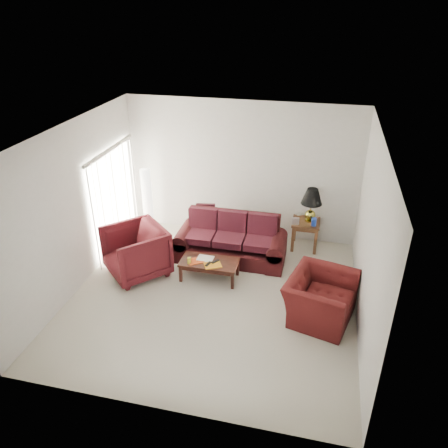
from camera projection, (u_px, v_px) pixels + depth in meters
The scene contains 19 objects.
floor at pixel (213, 297), 7.89m from camera, with size 5.00×5.00×0.00m, color #B9B39E.
blinds at pixel (115, 200), 9.00m from camera, with size 0.10×2.00×2.16m, color silver.
sofa at pixel (230, 239), 8.83m from camera, with size 2.23×0.96×0.91m, color black, non-canonical shape.
throw_pillow at pixel (206, 213), 9.31m from camera, with size 0.41×0.12×0.41m, color black.
end_table at pixel (305, 234), 9.30m from camera, with size 0.57×0.57×0.62m, color #4B2F19, non-canonical shape.
table_lamp at pixel (311, 205), 9.00m from camera, with size 0.44×0.44×0.73m, color gold, non-canonical shape.
clock at pixel (295, 221), 9.01m from camera, with size 0.15×0.05×0.15m, color silver.
blue_canister at pixel (314, 222), 8.95m from camera, with size 0.10×0.10×0.17m, color #1935A4.
picture_frame at pixel (299, 214), 9.28m from camera, with size 0.13×0.02×0.17m, color #B6B6BB.
floor_lamp at pixel (147, 202), 9.64m from camera, with size 0.25×0.25×1.57m, color silver, non-canonical shape.
armchair_left at pixel (136, 252), 8.33m from camera, with size 1.05×1.08×0.98m, color #471015.
armchair_right at pixel (320, 298), 7.24m from camera, with size 1.17×1.02×0.76m, color #410F0F.
coffee_table at pixel (209, 270), 8.32m from camera, with size 1.09×0.55×0.38m, color black, non-canonical shape.
magazine_red at pixel (196, 261), 8.23m from camera, with size 0.29×0.22×0.02m, color #BC3F12.
magazine_white at pixel (205, 258), 8.30m from camera, with size 0.30×0.23×0.02m, color white.
magazine_orange at pixel (213, 265), 8.10m from camera, with size 0.31×0.23×0.02m, color orange.
remote_a at pixel (208, 264), 8.10m from camera, with size 0.05×0.16×0.02m, color black.
remote_b at pixel (215, 261), 8.18m from camera, with size 0.05×0.17×0.02m, color black.
yellow_glass at pixel (189, 261), 8.14m from camera, with size 0.07×0.07×0.12m, color yellow.
Camera 1 is at (1.65, -6.16, 4.84)m, focal length 35.00 mm.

